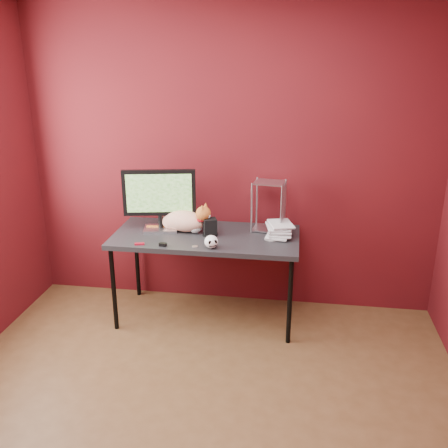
# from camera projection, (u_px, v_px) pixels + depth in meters

# --- Properties ---
(room) EXTENTS (3.52, 3.52, 2.61)m
(room) POSITION_uv_depth(u_px,v_px,m) (184.00, 203.00, 2.51)
(room) COLOR #4F341B
(room) RESTS_ON ground
(desk) EXTENTS (1.50, 0.70, 0.75)m
(desk) POSITION_uv_depth(u_px,v_px,m) (206.00, 241.00, 4.06)
(desk) COLOR black
(desk) RESTS_ON ground
(monitor) EXTENTS (0.59, 0.24, 0.51)m
(monitor) POSITION_uv_depth(u_px,v_px,m) (159.00, 197.00, 4.05)
(monitor) COLOR #B0B0B5
(monitor) RESTS_ON desk
(cat) EXTENTS (0.56, 0.30, 0.26)m
(cat) POSITION_uv_depth(u_px,v_px,m) (184.00, 220.00, 4.10)
(cat) COLOR #DA5F2E
(cat) RESTS_ON desk
(skull_mug) EXTENTS (0.10, 0.11, 0.10)m
(skull_mug) POSITION_uv_depth(u_px,v_px,m) (211.00, 242.00, 3.75)
(skull_mug) COLOR white
(skull_mug) RESTS_ON desk
(speaker) EXTENTS (0.13, 0.12, 0.14)m
(speaker) POSITION_uv_depth(u_px,v_px,m) (210.00, 228.00, 4.00)
(speaker) COLOR black
(speaker) RESTS_ON desk
(book_stack) EXTENTS (0.24, 0.28, 1.19)m
(book_stack) POSITION_uv_depth(u_px,v_px,m) (271.00, 163.00, 3.83)
(book_stack) COLOR beige
(book_stack) RESTS_ON desk
(wire_rack) EXTENTS (0.27, 0.23, 0.42)m
(wire_rack) POSITION_uv_depth(u_px,v_px,m) (269.00, 206.00, 4.08)
(wire_rack) COLOR #B0B0B5
(wire_rack) RESTS_ON desk
(pocket_knife) EXTENTS (0.08, 0.04, 0.01)m
(pocket_knife) POSITION_uv_depth(u_px,v_px,m) (140.00, 244.00, 3.83)
(pocket_knife) COLOR #A40C1F
(pocket_knife) RESTS_ON desk
(black_gadget) EXTENTS (0.06, 0.04, 0.03)m
(black_gadget) POSITION_uv_depth(u_px,v_px,m) (163.00, 245.00, 3.80)
(black_gadget) COLOR black
(black_gadget) RESTS_ON desk
(washer) EXTENTS (0.05, 0.05, 0.00)m
(washer) POSITION_uv_depth(u_px,v_px,m) (195.00, 247.00, 3.80)
(washer) COLOR #B0B0B5
(washer) RESTS_ON desk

